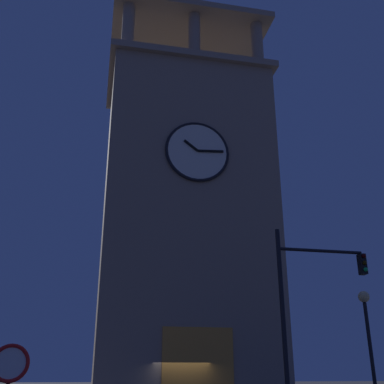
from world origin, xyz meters
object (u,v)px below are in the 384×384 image
clocktower (186,222)px  traffic_signal_near (308,301)px  no_horn_sign (9,373)px  street_lamp (368,332)px

clocktower → traffic_signal_near: bearing=106.0°
traffic_signal_near → no_horn_sign: 10.19m
traffic_signal_near → no_horn_sign: size_ratio=2.60×
street_lamp → no_horn_sign: size_ratio=1.90×
clocktower → traffic_signal_near: 10.86m
street_lamp → no_horn_sign: 13.35m
street_lamp → no_horn_sign: (11.90, 5.86, -1.47)m
clocktower → no_horn_sign: clocktower is taller
clocktower → street_lamp: clocktower is taller
clocktower → street_lamp: 11.36m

